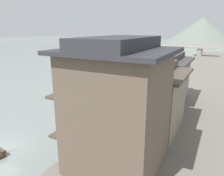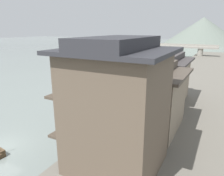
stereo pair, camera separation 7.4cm
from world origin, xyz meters
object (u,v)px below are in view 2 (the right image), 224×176
boat_moored_third (133,71)px  house_waterfront_tall (166,79)px  boat_moored_second (148,85)px  house_waterfront_second (149,97)px  house_waterfront_nearest (117,107)px  boat_midriver_drifting (167,72)px  boat_moored_nearest (179,64)px  boat_upstream_distant (132,79)px  stone_bridge (176,48)px  boat_midriver_upstream (159,78)px  boat_moored_far (171,68)px

boat_moored_third → house_waterfront_tall: size_ratio=0.55×
boat_moored_second → house_waterfront_second: house_waterfront_second is taller
house_waterfront_nearest → house_waterfront_tall: bearing=92.0°
boat_midriver_drifting → boat_moored_nearest: bearing=90.3°
boat_midriver_drifting → boat_upstream_distant: size_ratio=0.96×
boat_moored_third → boat_midriver_drifting: bearing=22.0°
boat_midriver_drifting → stone_bridge: stone_bridge is taller
boat_midriver_upstream → boat_upstream_distant: boat_upstream_distant is taller
boat_moored_nearest → stone_bridge: 18.62m
house_waterfront_nearest → house_waterfront_second: size_ratio=1.20×
boat_upstream_distant → boat_moored_far: bearing=76.0°
boat_upstream_distant → house_waterfront_second: size_ratio=0.58×
boat_upstream_distant → stone_bridge: bearing=90.6°
boat_moored_second → boat_midriver_upstream: boat_moored_second is taller
boat_moored_far → house_waterfront_second: (5.93, -35.64, 3.64)m
boat_moored_third → boat_midriver_drifting: size_ratio=1.10×
boat_moored_far → stone_bridge: 25.68m
boat_moored_second → boat_midriver_drifting: boat_midriver_drifting is taller
boat_moored_second → boat_upstream_distant: size_ratio=0.86×
boat_midriver_upstream → boat_upstream_distant: size_ratio=1.41×
boat_moored_third → boat_midriver_drifting: boat_moored_third is taller
boat_moored_second → stone_bridge: size_ratio=0.13×
boat_moored_far → house_waterfront_nearest: 43.23m
house_waterfront_second → house_waterfront_tall: (-0.47, 8.17, -0.00)m
boat_moored_second → house_waterfront_second: bearing=-71.3°
boat_moored_nearest → boat_midriver_drifting: bearing=-89.7°
boat_midriver_upstream → boat_upstream_distant: 5.67m
boat_moored_nearest → boat_midriver_drifting: size_ratio=1.02×
stone_bridge → house_waterfront_second: bearing=-80.4°
house_waterfront_second → stone_bridge: size_ratio=0.26×
boat_midriver_drifting → boat_midriver_upstream: 6.63m
boat_moored_second → boat_moored_third: boat_moored_third is taller
boat_moored_third → house_waterfront_second: size_ratio=0.61×
boat_midriver_drifting → stone_bridge: bearing=98.9°
boat_moored_second → boat_midriver_upstream: size_ratio=0.61×
boat_moored_third → house_waterfront_second: bearing=-64.4°
boat_moored_nearest → boat_midriver_upstream: boat_moored_nearest is taller
boat_moored_far → house_waterfront_nearest: size_ratio=0.58×
boat_moored_nearest → boat_moored_third: boat_moored_third is taller
boat_moored_second → boat_midriver_drifting: 12.46m
boat_midriver_drifting → house_waterfront_tall: house_waterfront_tall is taller
boat_midriver_upstream → house_waterfront_nearest: 30.90m
boat_moored_third → house_waterfront_nearest: 36.37m
boat_moored_second → boat_moored_third: (-7.00, 9.47, 0.11)m
boat_moored_second → stone_bridge: (-4.47, 43.47, 2.91)m
boat_moored_third → house_waterfront_nearest: bearing=-69.0°
house_waterfront_second → house_waterfront_tall: 8.19m
boat_moored_nearest → house_waterfront_nearest: house_waterfront_nearest is taller
boat_midriver_drifting → boat_midriver_upstream: bearing=-89.7°
boat_midriver_upstream → stone_bridge: size_ratio=0.21×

